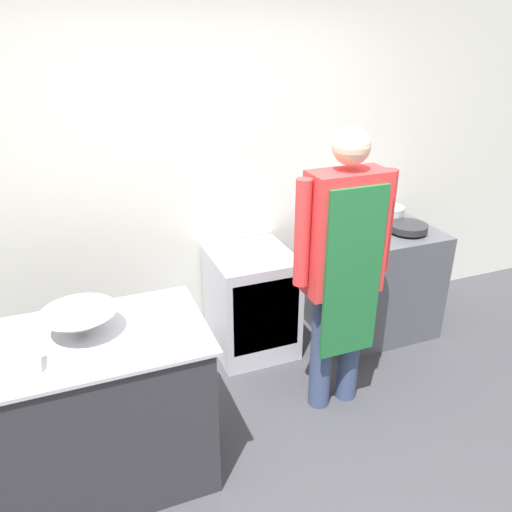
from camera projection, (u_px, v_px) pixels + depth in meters
ground_plane at (301, 500)px, 2.63m from camera, size 14.00×14.00×0.00m
wall_back at (199, 170)px, 3.57m from camera, size 8.00×0.05×2.70m
prep_counter at (77, 416)px, 2.57m from camera, size 1.37×0.71×0.90m
stove at (373, 280)px, 4.00m from camera, size 0.90×0.72×0.88m
fridge_unit at (252, 302)px, 3.76m from camera, size 0.58×0.61×0.79m
person_cook at (343, 260)px, 2.93m from camera, size 0.63×0.24×1.81m
mixing_bowl at (80, 322)px, 2.43m from camera, size 0.37×0.37×0.13m
plastic_tub at (28, 362)px, 2.18m from camera, size 0.10×0.10×0.07m
stock_pot at (348, 211)px, 3.81m from camera, size 0.31×0.31×0.24m
saute_pan at (408, 227)px, 3.76m from camera, size 0.29×0.29×0.05m
sauce_pot at (389, 213)px, 3.96m from camera, size 0.24×0.24×0.11m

